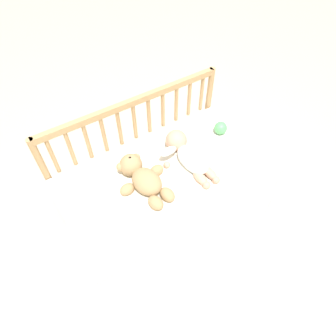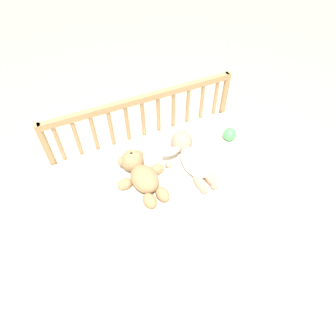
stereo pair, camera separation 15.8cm
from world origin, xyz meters
name	(u,v)px [view 1 (the left image)]	position (x,y,z in m)	size (l,w,h in m)	color
ground_plane	(168,218)	(0.00, 0.00, 0.00)	(12.00, 12.00, 0.00)	#C6B293
crib_mattress	(168,198)	(0.00, 0.00, 0.23)	(1.14, 0.65, 0.46)	white
crib_rail	(135,129)	(0.00, 0.35, 0.53)	(1.14, 0.04, 0.74)	tan
blanket	(171,175)	(0.01, -0.02, 0.47)	(0.77, 0.50, 0.01)	silver
teddy_bear	(142,177)	(-0.14, 0.02, 0.52)	(0.28, 0.37, 0.13)	tan
baby	(188,154)	(0.15, 0.03, 0.51)	(0.30, 0.41, 0.13)	white
toy_ball	(221,128)	(0.45, 0.10, 0.50)	(0.08, 0.08, 0.08)	#59BF66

